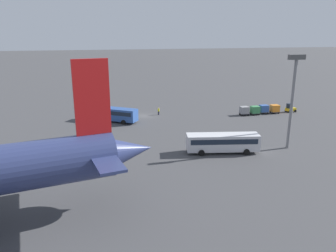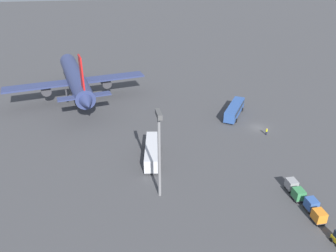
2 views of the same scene
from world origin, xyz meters
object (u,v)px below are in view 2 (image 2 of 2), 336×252
object	(u,v)px
cargo_cart_grey	(291,184)
airplane	(76,78)
cargo_cart_orange	(319,216)
shuttle_bus_near	(235,109)
cargo_cart_green	(299,194)
cargo_cart_blue	(311,204)
worker_person	(267,131)
shuttle_bus_far	(152,151)

from	to	relation	value
cargo_cart_grey	airplane	bearing A→B (deg)	37.01
cargo_cart_orange	cargo_cart_grey	xyz separation A→B (m)	(7.98, -0.04, 0.00)
shuttle_bus_near	cargo_cart_green	bearing A→B (deg)	-148.95
cargo_cart_green	cargo_cart_orange	bearing A→B (deg)	-177.80
shuttle_bus_near	cargo_cart_orange	bearing A→B (deg)	-148.17
shuttle_bus_near	cargo_cart_blue	world-z (taller)	shuttle_bus_near
airplane	cargo_cart_blue	xyz separation A→B (m)	(-55.77, -38.41, -4.99)
worker_person	cargo_cart_green	size ratio (longest dim) A/B	0.84
shuttle_bus_far	cargo_cart_grey	bearing A→B (deg)	-113.01
airplane	cargo_cart_blue	world-z (taller)	airplane
shuttle_bus_near	shuttle_bus_far	xyz separation A→B (m)	(-16.13, 23.73, 0.01)
shuttle_bus_near	airplane	bearing A→B (deg)	98.25
worker_person	cargo_cart_orange	distance (m)	28.00
cargo_cart_blue	cargo_cart_green	xyz separation A→B (m)	(2.66, 0.63, 0.00)
airplane	cargo_cart_orange	distance (m)	69.86
worker_person	airplane	bearing A→B (deg)	54.38
shuttle_bus_near	cargo_cart_green	size ratio (longest dim) A/B	5.45
worker_person	cargo_cart_grey	bearing A→B (deg)	165.33
shuttle_bus_near	shuttle_bus_far	size ratio (longest dim) A/B	0.94
cargo_cart_green	cargo_cart_grey	xyz separation A→B (m)	(2.66, -0.25, 0.00)
airplane	worker_person	distance (m)	53.34
airplane	cargo_cart_grey	xyz separation A→B (m)	(-50.45, -38.03, -4.99)
airplane	worker_person	size ratio (longest dim) A/B	25.70
airplane	shuttle_bus_far	size ratio (longest dim) A/B	3.73
airplane	shuttle_bus_far	world-z (taller)	airplane
shuttle_bus_near	cargo_cart_green	xyz separation A→B (m)	(-33.47, 2.02, -0.65)
airplane	cargo_cart_blue	distance (m)	67.90
airplane	cargo_cart_orange	size ratio (longest dim) A/B	21.71
cargo_cart_orange	cargo_cart_blue	xyz separation A→B (m)	(2.66, -0.43, 0.00)
shuttle_bus_far	worker_person	distance (m)	27.52
airplane	cargo_cart_grey	size ratio (longest dim) A/B	21.71
shuttle_bus_near	cargo_cart_orange	distance (m)	38.84
shuttle_bus_far	cargo_cart_orange	xyz separation A→B (m)	(-22.66, -21.91, -0.66)
cargo_cart_blue	cargo_cart_grey	xyz separation A→B (m)	(5.32, 0.39, 0.00)
shuttle_bus_near	worker_person	bearing A→B (deg)	-128.98
worker_person	cargo_cart_green	bearing A→B (deg)	166.42
shuttle_bus_far	cargo_cart_orange	distance (m)	31.53
shuttle_bus_far	cargo_cart_green	xyz separation A→B (m)	(-17.34, -21.71, -0.66)
shuttle_bus_far	cargo_cart_green	bearing A→B (deg)	-117.85
worker_person	cargo_cart_grey	world-z (taller)	cargo_cart_grey
shuttle_bus_near	cargo_cart_grey	size ratio (longest dim) A/B	5.45
worker_person	cargo_cart_grey	xyz separation A→B (m)	(-19.54, 5.12, 0.32)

